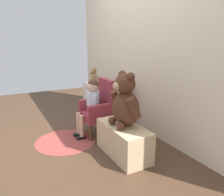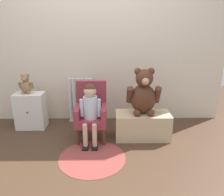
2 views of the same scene
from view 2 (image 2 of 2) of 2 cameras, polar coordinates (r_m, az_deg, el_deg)
name	(u,v)px [view 2 (image 2 of 2)]	position (r m, az deg, el deg)	size (l,w,h in m)	color
ground_plane	(90,158)	(2.53, -5.74, -15.22)	(6.00, 6.00, 0.00)	#452F20
back_wall	(94,40)	(3.20, -4.74, 14.91)	(3.80, 0.05, 2.40)	beige
radiator	(81,101)	(3.27, -8.16, -0.68)	(0.37, 0.05, 0.67)	silver
small_dresser	(31,111)	(3.28, -20.45, -3.10)	(0.40, 0.27, 0.51)	silver
child_armchair	(91,112)	(2.79, -5.43, -3.58)	(0.38, 0.37, 0.73)	maroon
child_figure	(90,105)	(2.64, -5.71, -1.87)	(0.25, 0.35, 0.74)	silver
low_bench	(142,125)	(2.86, 7.94, -7.11)	(0.69, 0.32, 0.34)	tan
large_teddy_bear	(143,94)	(2.73, 8.22, 1.10)	(0.42, 0.30, 0.58)	#502D1D
small_teddy_bear	(26,85)	(3.20, -21.54, 3.27)	(0.20, 0.14, 0.27)	olive
floor_rug	(92,158)	(2.52, -5.19, -15.25)	(0.74, 0.74, 0.01)	brown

